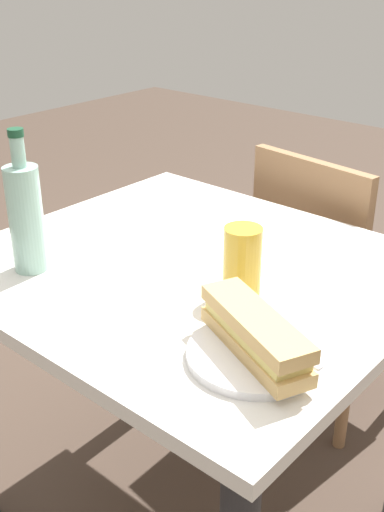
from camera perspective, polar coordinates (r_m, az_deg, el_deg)
dining_table at (r=1.40m, az=-0.00°, el=-5.54°), size 0.91×0.82×0.74m
chair_far at (r=1.90m, az=11.78°, el=-1.41°), size 0.45×0.45×0.84m
plate_near at (r=1.04m, az=5.59°, el=-8.79°), size 0.22×0.22×0.01m
baguette_sandwich_near at (r=1.02m, az=5.69°, el=-6.88°), size 0.25×0.16×0.07m
knife_near at (r=1.07m, az=7.53°, el=-7.35°), size 0.18×0.05×0.01m
water_bottle at (r=1.31m, az=-14.68°, el=3.49°), size 0.07×0.07×0.29m
beer_glass at (r=1.19m, az=4.53°, el=-0.54°), size 0.07×0.07×0.14m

